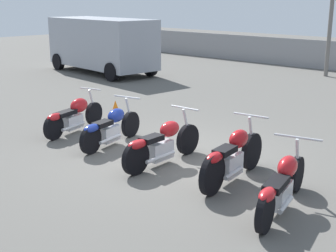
{
  "coord_description": "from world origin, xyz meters",
  "views": [
    {
      "loc": [
        5.95,
        -6.39,
        3.0
      ],
      "look_at": [
        0.0,
        -0.2,
        0.65
      ],
      "focal_mm": 50.0,
      "sensor_mm": 36.0,
      "label": 1
    }
  ],
  "objects_px": {
    "parked_van": "(101,43)",
    "traffic_cone_near": "(115,108)",
    "motorcycle_slot_0": "(74,115)",
    "motorcycle_slot_2": "(162,144)",
    "motorcycle_slot_4": "(282,185)",
    "motorcycle_slot_3": "(233,157)",
    "motorcycle_slot_1": "(110,127)"
  },
  "relations": [
    {
      "from": "motorcycle_slot_0",
      "to": "motorcycle_slot_3",
      "type": "height_order",
      "value": "motorcycle_slot_3"
    },
    {
      "from": "motorcycle_slot_1",
      "to": "motorcycle_slot_3",
      "type": "distance_m",
      "value": 3.05
    },
    {
      "from": "motorcycle_slot_2",
      "to": "parked_van",
      "type": "bearing_deg",
      "value": 143.28
    },
    {
      "from": "motorcycle_slot_1",
      "to": "motorcycle_slot_2",
      "type": "relative_size",
      "value": 0.92
    },
    {
      "from": "motorcycle_slot_3",
      "to": "motorcycle_slot_4",
      "type": "height_order",
      "value": "motorcycle_slot_3"
    },
    {
      "from": "parked_van",
      "to": "traffic_cone_near",
      "type": "height_order",
      "value": "parked_van"
    },
    {
      "from": "motorcycle_slot_1",
      "to": "traffic_cone_near",
      "type": "distance_m",
      "value": 2.64
    },
    {
      "from": "motorcycle_slot_3",
      "to": "motorcycle_slot_4",
      "type": "xyz_separation_m",
      "value": [
        1.2,
        -0.43,
        -0.04
      ]
    },
    {
      "from": "parked_van",
      "to": "traffic_cone_near",
      "type": "relative_size",
      "value": 13.12
    },
    {
      "from": "motorcycle_slot_0",
      "to": "motorcycle_slot_4",
      "type": "distance_m",
      "value": 5.65
    },
    {
      "from": "motorcycle_slot_0",
      "to": "traffic_cone_near",
      "type": "height_order",
      "value": "motorcycle_slot_0"
    },
    {
      "from": "motorcycle_slot_2",
      "to": "traffic_cone_near",
      "type": "relative_size",
      "value": 5.15
    },
    {
      "from": "motorcycle_slot_0",
      "to": "motorcycle_slot_2",
      "type": "distance_m",
      "value": 2.99
    },
    {
      "from": "motorcycle_slot_2",
      "to": "motorcycle_slot_1",
      "type": "bearing_deg",
      "value": 173.09
    },
    {
      "from": "motorcycle_slot_3",
      "to": "motorcycle_slot_0",
      "type": "bearing_deg",
      "value": 172.03
    },
    {
      "from": "motorcycle_slot_0",
      "to": "motorcycle_slot_4",
      "type": "xyz_separation_m",
      "value": [
        5.64,
        -0.36,
        -0.0
      ]
    },
    {
      "from": "motorcycle_slot_2",
      "to": "traffic_cone_near",
      "type": "distance_m",
      "value": 4.01
    },
    {
      "from": "motorcycle_slot_1",
      "to": "motorcycle_slot_3",
      "type": "bearing_deg",
      "value": -11.11
    },
    {
      "from": "motorcycle_slot_4",
      "to": "motorcycle_slot_1",
      "type": "bearing_deg",
      "value": 161.61
    },
    {
      "from": "motorcycle_slot_0",
      "to": "parked_van",
      "type": "relative_size",
      "value": 0.37
    },
    {
      "from": "parked_van",
      "to": "motorcycle_slot_0",
      "type": "bearing_deg",
      "value": -128.15
    },
    {
      "from": "motorcycle_slot_0",
      "to": "traffic_cone_near",
      "type": "xyz_separation_m",
      "value": [
        -0.56,
        1.71,
        -0.2
      ]
    },
    {
      "from": "motorcycle_slot_2",
      "to": "motorcycle_slot_4",
      "type": "bearing_deg",
      "value": -8.43
    },
    {
      "from": "traffic_cone_near",
      "to": "motorcycle_slot_4",
      "type": "bearing_deg",
      "value": -18.42
    },
    {
      "from": "motorcycle_slot_0",
      "to": "motorcycle_slot_2",
      "type": "xyz_separation_m",
      "value": [
        2.99,
        -0.14,
        0.0
      ]
    },
    {
      "from": "motorcycle_slot_2",
      "to": "motorcycle_slot_3",
      "type": "xyz_separation_m",
      "value": [
        1.45,
        0.22,
        0.04
      ]
    },
    {
      "from": "motorcycle_slot_2",
      "to": "traffic_cone_near",
      "type": "xyz_separation_m",
      "value": [
        -3.55,
        1.85,
        -0.2
      ]
    },
    {
      "from": "parked_van",
      "to": "motorcycle_slot_3",
      "type": "bearing_deg",
      "value": -114.16
    },
    {
      "from": "motorcycle_slot_4",
      "to": "motorcycle_slot_3",
      "type": "bearing_deg",
      "value": 145.82
    },
    {
      "from": "motorcycle_slot_0",
      "to": "motorcycle_slot_3",
      "type": "bearing_deg",
      "value": -14.7
    },
    {
      "from": "motorcycle_slot_2",
      "to": "motorcycle_slot_4",
      "type": "distance_m",
      "value": 2.65
    },
    {
      "from": "motorcycle_slot_3",
      "to": "traffic_cone_near",
      "type": "distance_m",
      "value": 5.27
    }
  ]
}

